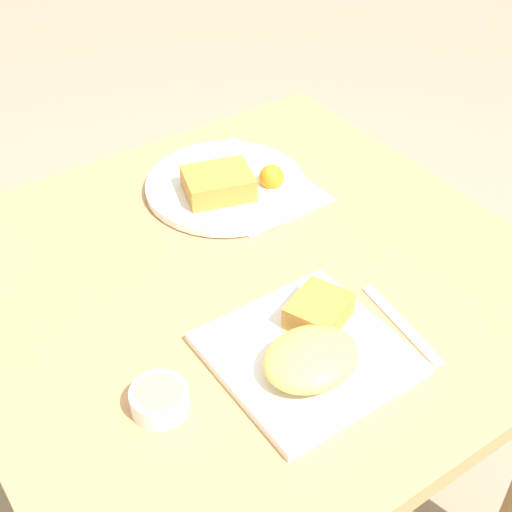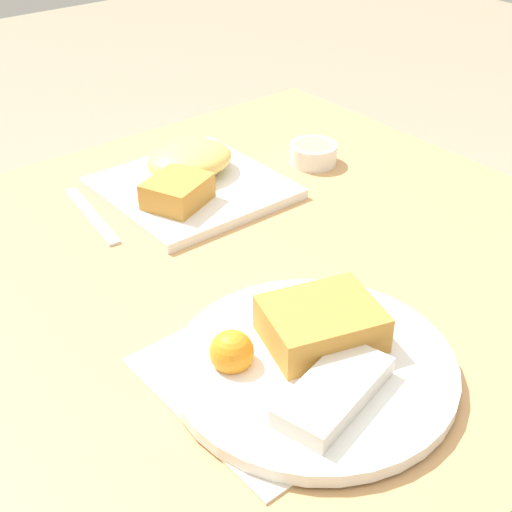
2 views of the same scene
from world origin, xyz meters
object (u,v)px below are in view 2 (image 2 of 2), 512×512
Objects in this scene: butter_knife at (91,215)px; plate_oval_far at (313,358)px; plate_square_near at (189,177)px; sauce_ramekin at (313,153)px.

plate_oval_far is at bearing 10.68° from butter_knife.
plate_square_near is 0.84× the size of plate_oval_far.
butter_knife is (0.02, -0.42, -0.02)m from plate_oval_far.
plate_square_near is 0.15m from butter_knife.
sauce_ramekin is at bearing 167.78° from plate_square_near.
butter_knife is at bearing -8.42° from plate_square_near.
sauce_ramekin is (-0.20, 0.04, -0.00)m from plate_square_near.
sauce_ramekin is (-0.33, -0.35, -0.00)m from plate_oval_far.
plate_square_near reaches higher than plate_oval_far.
sauce_ramekin reaches higher than butter_knife.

